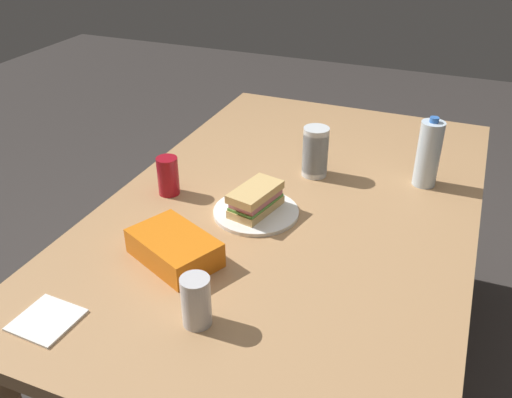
% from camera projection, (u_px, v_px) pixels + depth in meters
% --- Properties ---
extents(ground_plane, '(8.00, 8.00, 0.00)m').
position_uv_depth(ground_plane, '(286.00, 375.00, 2.05)').
color(ground_plane, '#383330').
extents(dining_table, '(1.71, 1.07, 0.75)m').
position_uv_depth(dining_table, '(292.00, 225.00, 1.71)').
color(dining_table, tan).
rests_on(dining_table, ground_plane).
extents(paper_plate, '(0.25, 0.25, 0.01)m').
position_uv_depth(paper_plate, '(256.00, 212.00, 1.61)').
color(paper_plate, white).
rests_on(paper_plate, dining_table).
extents(sandwich, '(0.20, 0.13, 0.08)m').
position_uv_depth(sandwich, '(256.00, 199.00, 1.59)').
color(sandwich, '#DBB26B').
rests_on(sandwich, paper_plate).
extents(soda_can_red, '(0.07, 0.07, 0.12)m').
position_uv_depth(soda_can_red, '(168.00, 176.00, 1.69)').
color(soda_can_red, maroon).
rests_on(soda_can_red, dining_table).
extents(chip_bag, '(0.23, 0.27, 0.07)m').
position_uv_depth(chip_bag, '(174.00, 248.00, 1.41)').
color(chip_bag, orange).
rests_on(chip_bag, dining_table).
extents(water_bottle_tall, '(0.07, 0.07, 0.23)m').
position_uv_depth(water_bottle_tall, '(428.00, 154.00, 1.72)').
color(water_bottle_tall, silver).
rests_on(water_bottle_tall, dining_table).
extents(plastic_cup_stack, '(0.08, 0.08, 0.17)m').
position_uv_depth(plastic_cup_stack, '(315.00, 152.00, 1.79)').
color(plastic_cup_stack, silver).
rests_on(plastic_cup_stack, dining_table).
extents(soda_can_silver, '(0.07, 0.07, 0.12)m').
position_uv_depth(soda_can_silver, '(196.00, 301.00, 1.19)').
color(soda_can_silver, silver).
rests_on(soda_can_silver, dining_table).
extents(paper_napkin, '(0.14, 0.14, 0.01)m').
position_uv_depth(paper_napkin, '(47.00, 320.00, 1.22)').
color(paper_napkin, white).
rests_on(paper_napkin, dining_table).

